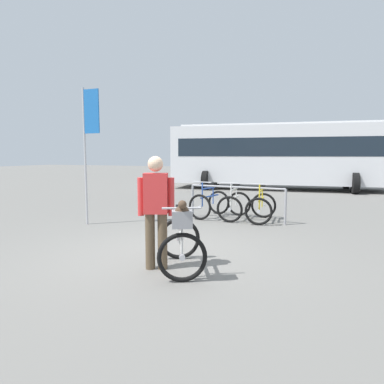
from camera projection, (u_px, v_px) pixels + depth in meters
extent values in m
plane|color=slate|center=(165.00, 253.00, 5.86)|extent=(80.00, 80.00, 0.00)
cylinder|color=#99999E|center=(193.00, 201.00, 9.27)|extent=(0.06, 0.06, 0.85)
cylinder|color=#99999E|center=(285.00, 207.00, 8.18)|extent=(0.06, 0.06, 0.85)
cylinder|color=#99999E|center=(236.00, 187.00, 8.68)|extent=(2.44, 0.29, 0.05)
torus|color=black|center=(219.00, 202.00, 9.68)|extent=(0.66, 0.20, 0.66)
cylinder|color=#B7B7BC|center=(219.00, 202.00, 9.68)|extent=(0.09, 0.08, 0.08)
torus|color=black|center=(200.00, 207.00, 8.83)|extent=(0.66, 0.20, 0.66)
cylinder|color=#B7B7BC|center=(200.00, 207.00, 8.83)|extent=(0.09, 0.08, 0.08)
cube|color=#2D56B7|center=(210.00, 196.00, 9.23)|extent=(0.22, 0.91, 0.04)
cube|color=#2D56B7|center=(209.00, 188.00, 9.17)|extent=(0.16, 0.61, 0.04)
cylinder|color=#2D56B7|center=(213.00, 194.00, 9.38)|extent=(0.03, 0.03, 0.55)
cube|color=black|center=(213.00, 184.00, 9.35)|extent=(0.17, 0.26, 0.06)
cylinder|color=#2D56B7|center=(202.00, 194.00, 8.90)|extent=(0.03, 0.03, 0.63)
cylinder|color=#B7B7BC|center=(202.00, 182.00, 8.86)|extent=(0.52, 0.13, 0.03)
torus|color=black|center=(239.00, 204.00, 9.42)|extent=(0.66, 0.10, 0.66)
cylinder|color=#B7B7BC|center=(239.00, 204.00, 9.42)|extent=(0.08, 0.06, 0.08)
torus|color=black|center=(230.00, 209.00, 8.47)|extent=(0.66, 0.10, 0.66)
cylinder|color=#B7B7BC|center=(230.00, 209.00, 8.47)|extent=(0.08, 0.06, 0.08)
cube|color=silver|center=(235.00, 198.00, 8.92)|extent=(0.04, 0.92, 0.04)
cube|color=silver|center=(234.00, 189.00, 8.85)|extent=(0.04, 0.61, 0.04)
cylinder|color=silver|center=(236.00, 195.00, 9.09)|extent=(0.03, 0.03, 0.55)
cube|color=black|center=(236.00, 185.00, 9.06)|extent=(0.12, 0.24, 0.06)
cylinder|color=silver|center=(231.00, 196.00, 8.55)|extent=(0.03, 0.03, 0.63)
cylinder|color=#B7B7BC|center=(231.00, 183.00, 8.52)|extent=(0.52, 0.03, 0.03)
torus|color=black|center=(264.00, 205.00, 9.11)|extent=(0.66, 0.09, 0.66)
cylinder|color=#B7B7BC|center=(264.00, 205.00, 9.11)|extent=(0.08, 0.06, 0.08)
torus|color=black|center=(259.00, 211.00, 8.15)|extent=(0.66, 0.09, 0.66)
cylinder|color=#B7B7BC|center=(259.00, 211.00, 8.15)|extent=(0.08, 0.06, 0.08)
cube|color=yellow|center=(261.00, 199.00, 8.61)|extent=(0.08, 0.92, 0.04)
cube|color=yellow|center=(261.00, 191.00, 8.54)|extent=(0.07, 0.61, 0.04)
cylinder|color=yellow|center=(262.00, 196.00, 8.78)|extent=(0.03, 0.03, 0.55)
cube|color=black|center=(262.00, 186.00, 8.75)|extent=(0.13, 0.25, 0.06)
cylinder|color=yellow|center=(259.00, 198.00, 8.23)|extent=(0.03, 0.03, 0.63)
cylinder|color=#B7B7BC|center=(260.00, 184.00, 8.20)|extent=(0.52, 0.05, 0.03)
torus|color=black|center=(179.00, 239.00, 5.52)|extent=(0.62, 0.34, 0.66)
cylinder|color=#B7B7BC|center=(179.00, 239.00, 5.52)|extent=(0.10, 0.09, 0.08)
torus|color=black|center=(182.00, 257.00, 4.51)|extent=(0.62, 0.34, 0.66)
cylinder|color=#B7B7BC|center=(182.00, 257.00, 4.51)|extent=(0.10, 0.09, 0.08)
cube|color=silver|center=(181.00, 232.00, 4.99)|extent=(0.42, 0.85, 0.04)
cube|color=silver|center=(181.00, 217.00, 4.91)|extent=(0.29, 0.57, 0.04)
cylinder|color=silver|center=(180.00, 226.00, 5.16)|extent=(0.03, 0.03, 0.55)
cube|color=black|center=(180.00, 208.00, 5.13)|extent=(0.21, 0.27, 0.06)
cylinder|color=silver|center=(182.00, 232.00, 4.59)|extent=(0.03, 0.03, 0.63)
cylinder|color=#B7B7BC|center=(182.00, 208.00, 4.56)|extent=(0.48, 0.25, 0.03)
cube|color=gray|center=(182.00, 219.00, 4.43)|extent=(0.32, 0.29, 0.22)
ellipsoid|color=#4C3828|center=(182.00, 211.00, 4.42)|extent=(0.23, 0.22, 0.16)
sphere|color=#4C3828|center=(182.00, 205.00, 4.33)|extent=(0.11, 0.11, 0.11)
cylinder|color=brown|center=(150.00, 241.00, 5.03)|extent=(0.14, 0.14, 0.82)
cylinder|color=brown|center=(163.00, 241.00, 5.03)|extent=(0.14, 0.14, 0.82)
cube|color=red|center=(156.00, 193.00, 4.95)|extent=(0.39, 0.30, 0.58)
cylinder|color=red|center=(141.00, 197.00, 4.98)|extent=(0.09, 0.09, 0.55)
cylinder|color=red|center=(171.00, 197.00, 4.97)|extent=(0.09, 0.09, 0.55)
sphere|color=beige|center=(155.00, 164.00, 4.91)|extent=(0.22, 0.22, 0.22)
cube|color=silver|center=(278.00, 155.00, 16.56)|extent=(10.19, 3.41, 2.70)
cube|color=#19232D|center=(278.00, 147.00, 16.52)|extent=(9.39, 3.36, 0.84)
cube|color=silver|center=(279.00, 125.00, 16.41)|extent=(9.17, 3.07, 0.08)
cylinder|color=black|center=(206.00, 180.00, 16.37)|extent=(0.33, 0.92, 0.90)
cylinder|color=black|center=(216.00, 177.00, 18.76)|extent=(0.33, 0.92, 0.90)
cylinder|color=black|center=(355.00, 183.00, 14.61)|extent=(0.33, 0.92, 0.90)
cylinder|color=black|center=(346.00, 179.00, 17.00)|extent=(0.33, 0.92, 0.90)
cylinder|color=#B2B2B7|center=(85.00, 157.00, 8.15)|extent=(0.05, 0.05, 3.20)
cube|color=blue|center=(92.00, 111.00, 7.95)|extent=(0.40, 0.03, 1.00)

